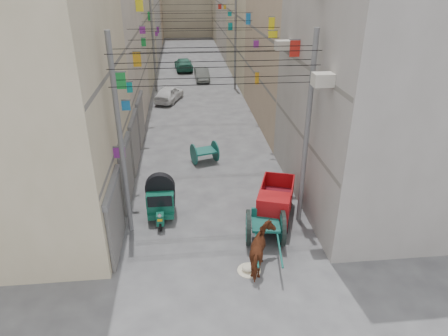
{
  "coord_description": "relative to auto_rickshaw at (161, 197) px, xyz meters",
  "views": [
    {
      "loc": [
        -1.14,
        -8.27,
        9.72
      ],
      "look_at": [
        0.38,
        6.5,
        2.43
      ],
      "focal_mm": 32.0,
      "sensor_mm": 36.0,
      "label": 1
    }
  ],
  "objects": [
    {
      "name": "shutters_left",
      "position": [
        -1.58,
        3.44,
        0.56
      ],
      "size": [
        0.18,
        14.4,
        2.88
      ],
      "color": "#545459",
      "rests_on": "ground"
    },
    {
      "name": "overhead_cables",
      "position": [
        2.34,
        7.47,
        5.84
      ],
      "size": [
        7.4,
        22.52,
        1.12
      ],
      "color": "black",
      "rests_on": "ground"
    },
    {
      "name": "building_row_right",
      "position": [
        10.34,
        27.19,
        5.53
      ],
      "size": [
        8.0,
        62.0,
        14.0
      ],
      "color": "#9B9591",
      "rests_on": "ground"
    },
    {
      "name": "distant_car_green",
      "position": [
        1.32,
        29.49,
        -0.29
      ],
      "size": [
        2.16,
        4.57,
        1.29
      ],
      "primitive_type": "imported",
      "rotation": [
        0.0,
        0.0,
        3.22
      ],
      "color": "#226552",
      "rests_on": "ground"
    },
    {
      "name": "auto_rickshaw",
      "position": [
        0.0,
        0.0,
        0.0
      ],
      "size": [
        1.29,
        2.25,
        1.58
      ],
      "rotation": [
        0.0,
        0.0,
        -0.01
      ],
      "color": "black",
      "rests_on": "ground"
    },
    {
      "name": "distant_car_grey",
      "position": [
        3.07,
        24.57,
        -0.31
      ],
      "size": [
        1.43,
        3.8,
        1.24
      ],
      "primitive_type": "imported",
      "rotation": [
        0.0,
        0.0,
        0.03
      ],
      "color": "#4C514E",
      "rests_on": "ground"
    },
    {
      "name": "building_row_left",
      "position": [
        -5.65,
        27.19,
        5.53
      ],
      "size": [
        8.0,
        62.0,
        14.0
      ],
      "color": "#C4B394",
      "rests_on": "ground"
    },
    {
      "name": "horse",
      "position": [
        3.73,
        -3.93,
        -0.13
      ],
      "size": [
        1.32,
        2.05,
        1.6
      ],
      "primitive_type": "imported",
      "rotation": [
        0.0,
        0.0,
        2.88
      ],
      "color": "#612817",
      "rests_on": "ground"
    },
    {
      "name": "utility_poles",
      "position": [
        2.34,
        10.07,
        3.07
      ],
      "size": [
        7.4,
        22.2,
        8.0
      ],
      "color": "slate",
      "rests_on": "ground"
    },
    {
      "name": "distant_car_white",
      "position": [
        -0.03,
        17.63,
        -0.28
      ],
      "size": [
        2.69,
        4.08,
        1.29
      ],
      "primitive_type": "imported",
      "rotation": [
        0.0,
        0.0,
        2.81
      ],
      "color": "silver",
      "rests_on": "ground"
    },
    {
      "name": "tonga_cart",
      "position": [
        4.14,
        -2.44,
        -0.18
      ],
      "size": [
        1.66,
        3.31,
        1.44
      ],
      "rotation": [
        0.0,
        0.0,
        -0.13
      ],
      "color": "black",
      "rests_on": "ground"
    },
    {
      "name": "signboards",
      "position": [
        2.33,
        14.72,
        2.5
      ],
      "size": [
        8.22,
        40.52,
        5.67
      ],
      "color": "#0D9092",
      "rests_on": "ground"
    },
    {
      "name": "mini_truck",
      "position": [
        4.82,
        -1.03,
        -0.13
      ],
      "size": [
        2.21,
        3.25,
        1.68
      ],
      "rotation": [
        0.0,
        0.0,
        -0.33
      ],
      "color": "black",
      "rests_on": "ground"
    },
    {
      "name": "ac_units",
      "position": [
        5.99,
        0.73,
        6.5
      ],
      "size": [
        0.7,
        6.55,
        3.35
      ],
      "color": "#B6B0A3",
      "rests_on": "ground"
    },
    {
      "name": "feed_sack",
      "position": [
        3.27,
        -4.0,
        -0.8
      ],
      "size": [
        0.54,
        0.43,
        0.27
      ],
      "primitive_type": "ellipsoid",
      "color": "beige",
      "rests_on": "ground"
    },
    {
      "name": "second_cart",
      "position": [
        2.21,
        5.36,
        -0.29
      ],
      "size": [
        1.64,
        1.54,
        1.19
      ],
      "rotation": [
        0.0,
        0.0,
        0.3
      ],
      "color": "#125148",
      "rests_on": "ground"
    }
  ]
}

